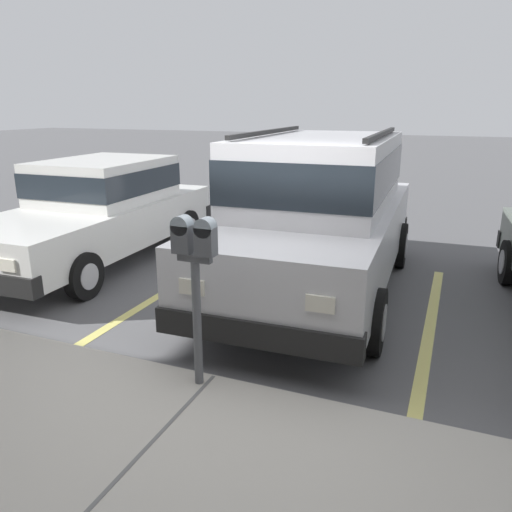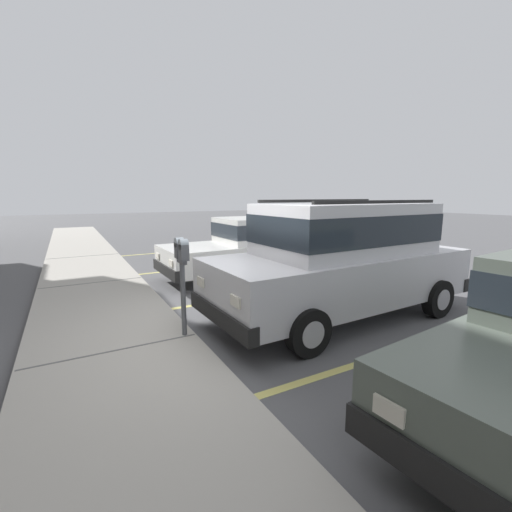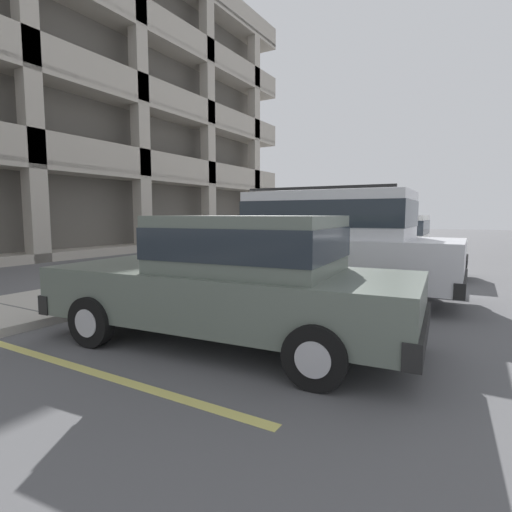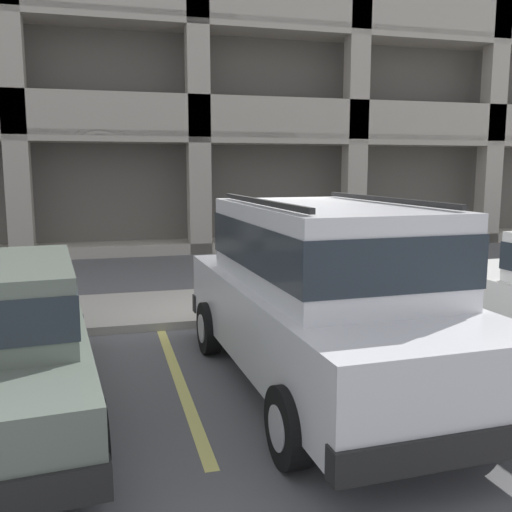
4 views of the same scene
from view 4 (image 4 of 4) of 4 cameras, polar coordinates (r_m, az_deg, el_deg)
The scene contains 6 objects.
ground_plane at distance 8.56m, azimuth 1.71°, elevation -7.40°, with size 80.00×80.00×0.10m.
sidewalk at distance 9.74m, azimuth -0.49°, elevation -4.72°, with size 40.00×2.20×0.12m.
parking_stall_lines at distance 7.96m, azimuth 16.19°, elevation -8.62°, with size 13.19×4.80×0.01m.
silver_suv at distance 6.02m, azimuth 6.69°, elevation -3.25°, with size 2.13×4.84×2.03m.
parking_meter_near at distance 8.65m, azimuth 1.51°, elevation 1.04°, with size 0.35×0.12×1.41m.
parking_garage at distance 21.14m, azimuth -8.32°, elevation 18.80°, with size 32.00×10.00×13.25m.
Camera 4 is at (-2.38, -7.87, 2.34)m, focal length 40.00 mm.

